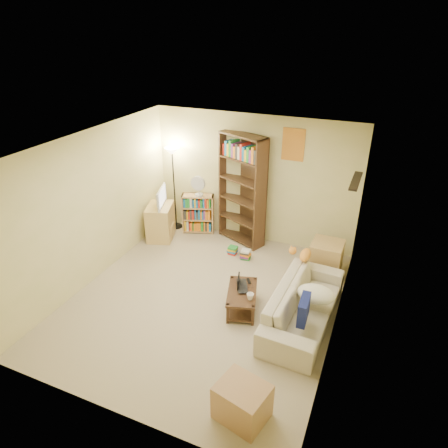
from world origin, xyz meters
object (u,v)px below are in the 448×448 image
(short_bookshelf, at_px, (198,213))
(side_table, at_px, (326,258))
(tabby_cat, at_px, (303,254))
(mug, at_px, (250,297))
(sofa, at_px, (304,305))
(tv_stand, at_px, (160,222))
(coffee_table, at_px, (242,298))
(end_cabinet, at_px, (242,402))
(desk_fan, at_px, (198,185))
(television, at_px, (158,197))
(floor_lamp, at_px, (173,165))
(tall_bookshelf, at_px, (242,187))
(laptop, at_px, (246,286))

(short_bookshelf, relative_size, side_table, 1.38)
(tabby_cat, height_order, short_bookshelf, short_bookshelf)
(tabby_cat, relative_size, mug, 3.39)
(sofa, xyz_separation_m, side_table, (0.07, 1.40, 0.01))
(tabby_cat, distance_m, tv_stand, 3.11)
(side_table, bearing_deg, tv_stand, 179.93)
(coffee_table, distance_m, mug, 0.29)
(end_cabinet, bearing_deg, desk_fan, 122.23)
(coffee_table, distance_m, television, 2.86)
(mug, bearing_deg, floor_lamp, 138.39)
(short_bookshelf, bearing_deg, tv_stand, -157.16)
(sofa, height_order, floor_lamp, floor_lamp)
(coffee_table, xyz_separation_m, side_table, (0.99, 1.50, 0.09))
(tabby_cat, height_order, mug, tabby_cat)
(sofa, bearing_deg, tall_bookshelf, 44.05)
(mug, relative_size, television, 0.21)
(television, xyz_separation_m, end_cabinet, (2.99, -3.25, -0.66))
(sofa, relative_size, side_table, 3.39)
(television, bearing_deg, desk_fan, -71.14)
(television, xyz_separation_m, side_table, (3.32, -0.00, -0.59))
(tabby_cat, bearing_deg, desk_fan, 155.06)
(floor_lamp, bearing_deg, tabby_cat, -21.24)
(tabby_cat, xyz_separation_m, desk_fan, (-2.39, 1.11, 0.40))
(laptop, xyz_separation_m, side_table, (0.97, 1.39, -0.06))
(coffee_table, relative_size, laptop, 1.94)
(tabby_cat, relative_size, end_cabinet, 0.84)
(floor_lamp, bearing_deg, mug, -41.61)
(end_cabinet, bearing_deg, side_table, 84.26)
(side_table, bearing_deg, tabby_cat, -115.07)
(short_bookshelf, relative_size, end_cabinet, 1.52)
(short_bookshelf, distance_m, side_table, 2.78)
(television, relative_size, tall_bookshelf, 0.30)
(television, bearing_deg, mug, -141.85)
(sofa, xyz_separation_m, tv_stand, (-3.25, 1.41, 0.06))
(tv_stand, xyz_separation_m, end_cabinet, (2.99, -3.25, -0.13))
(tabby_cat, height_order, desk_fan, desk_fan)
(mug, distance_m, short_bookshelf, 2.90)
(tabby_cat, relative_size, tv_stand, 0.65)
(sofa, xyz_separation_m, television, (-3.25, 1.41, 0.60))
(sofa, distance_m, television, 3.59)
(coffee_table, xyz_separation_m, tall_bookshelf, (-0.78, 2.04, 0.93))
(desk_fan, bearing_deg, mug, -48.74)
(sofa, height_order, tv_stand, tv_stand)
(laptop, distance_m, tv_stand, 2.73)
(tall_bookshelf, xyz_separation_m, side_table, (1.77, -0.53, -0.84))
(sofa, relative_size, mug, 15.01)
(mug, xyz_separation_m, end_cabinet, (0.48, -1.60, -0.16))
(television, bearing_deg, tall_bookshelf, -89.67)
(coffee_table, bearing_deg, short_bookshelf, 114.00)
(tabby_cat, distance_m, end_cabinet, 2.66)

